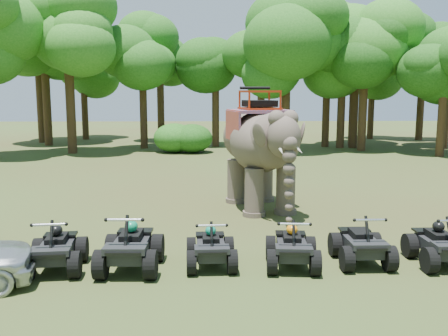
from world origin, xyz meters
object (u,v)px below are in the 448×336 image
(elephant, at_px, (260,149))
(atv_1, at_px, (130,240))
(atv_4, at_px, (362,238))
(atv_5, at_px, (441,239))
(atv_0, at_px, (56,243))
(atv_3, at_px, (292,242))
(atv_2, at_px, (211,242))

(elephant, relative_size, atv_1, 2.69)
(atv_4, xyz_separation_m, atv_5, (1.84, -0.15, 0.00))
(atv_1, xyz_separation_m, atv_4, (5.45, 0.27, -0.07))
(atv_0, height_order, atv_3, atv_0)
(atv_3, relative_size, atv_5, 0.97)
(atv_0, bearing_deg, atv_2, -3.37)
(elephant, xyz_separation_m, atv_5, (3.71, -5.92, -1.48))
(atv_2, bearing_deg, atv_0, -179.96)
(atv_1, bearing_deg, elephant, 60.93)
(elephant, bearing_deg, atv_1, -134.18)
(atv_3, bearing_deg, atv_5, 5.89)
(atv_1, xyz_separation_m, atv_5, (7.29, 0.13, -0.06))
(atv_3, bearing_deg, elephant, 96.74)
(atv_1, height_order, atv_5, atv_1)
(atv_2, height_order, atv_3, atv_3)
(atv_1, height_order, atv_3, atv_1)
(elephant, distance_m, atv_1, 7.17)
(atv_0, relative_size, atv_4, 1.02)
(atv_1, height_order, atv_2, atv_1)
(elephant, bearing_deg, atv_3, -101.90)
(atv_1, bearing_deg, atv_4, 4.36)
(atv_2, height_order, atv_4, atv_4)
(atv_3, distance_m, atv_5, 3.54)
(atv_0, bearing_deg, atv_3, -5.16)
(atv_2, distance_m, atv_4, 3.60)
(atv_4, bearing_deg, atv_1, -177.42)
(atv_0, xyz_separation_m, atv_4, (7.15, 0.27, -0.01))
(atv_0, distance_m, atv_5, 8.99)
(atv_3, bearing_deg, atv_1, -173.88)
(elephant, bearing_deg, atv_5, -71.53)
(atv_1, relative_size, atv_3, 1.14)
(elephant, height_order, atv_5, elephant)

